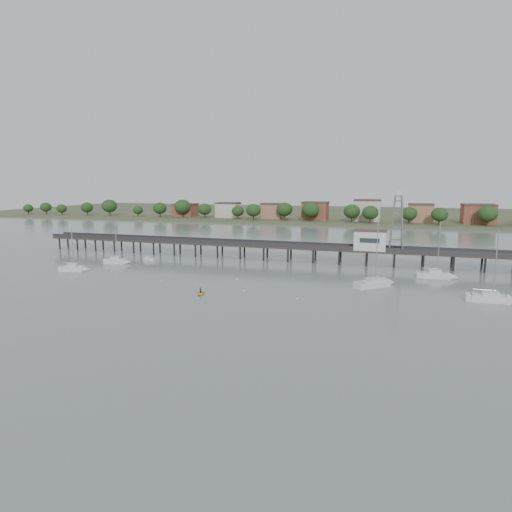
{
  "coord_description": "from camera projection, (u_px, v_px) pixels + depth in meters",
  "views": [
    {
      "loc": [
        29.47,
        -54.8,
        21.3
      ],
      "look_at": [
        -0.69,
        42.0,
        4.0
      ],
      "focal_mm": 30.0,
      "sensor_mm": 36.0,
      "label": 1
    }
  ],
  "objects": [
    {
      "name": "ground_plane",
      "position": [
        177.0,
        328.0,
        63.8
      ],
      "size": [
        500.0,
        500.0,
        0.0
      ],
      "primitive_type": "plane",
      "color": "slate",
      "rests_on": "ground"
    },
    {
      "name": "pier",
      "position": [
        277.0,
        247.0,
        119.63
      ],
      "size": [
        150.0,
        5.0,
        5.5
      ],
      "color": "#2D2823",
      "rests_on": "ground"
    },
    {
      "name": "pier_building",
      "position": [
        370.0,
        240.0,
        111.82
      ],
      "size": [
        8.4,
        5.4,
        5.3
      ],
      "color": "silver",
      "rests_on": "ground"
    },
    {
      "name": "lattice_tower",
      "position": [
        397.0,
        224.0,
        109.16
      ],
      "size": [
        3.2,
        3.2,
        15.5
      ],
      "color": "slate",
      "rests_on": "ground"
    },
    {
      "name": "sailboat_a",
      "position": [
        77.0,
        269.0,
        104.59
      ],
      "size": [
        6.87,
        4.11,
        11.09
      ],
      "rotation": [
        0.0,
        0.0,
        0.36
      ],
      "color": "silver",
      "rests_on": "ground"
    },
    {
      "name": "sailboat_d",
      "position": [
        498.0,
        299.0,
        77.16
      ],
      "size": [
        8.46,
        2.5,
        13.95
      ],
      "rotation": [
        0.0,
        0.0,
        -0.0
      ],
      "color": "silver",
      "rests_on": "ground"
    },
    {
      "name": "sailboat_c",
      "position": [
        380.0,
        283.0,
        89.47
      ],
      "size": [
        8.61,
        8.34,
        15.24
      ],
      "rotation": [
        0.0,
        0.0,
        0.76
      ],
      "color": "silver",
      "rests_on": "ground"
    },
    {
      "name": "sailboat_e",
      "position": [
        441.0,
        276.0,
        96.56
      ],
      "size": [
        8.16,
        2.42,
        13.47
      ],
      "rotation": [
        0.0,
        0.0,
        -0.01
      ],
      "color": "silver",
      "rests_on": "ground"
    },
    {
      "name": "sailboat_b",
      "position": [
        119.0,
        261.0,
        114.47
      ],
      "size": [
        6.93,
        3.4,
        11.17
      ],
      "rotation": [
        0.0,
        0.0,
        0.23
      ],
      "color": "silver",
      "rests_on": "ground"
    },
    {
      "name": "white_tender",
      "position": [
        150.0,
        259.0,
        119.14
      ],
      "size": [
        3.43,
        1.62,
        1.3
      ],
      "rotation": [
        0.0,
        0.0,
        -0.07
      ],
      "color": "silver",
      "rests_on": "ground"
    },
    {
      "name": "yellow_dinghy",
      "position": [
        201.0,
        295.0,
        82.81
      ],
      "size": [
        1.88,
        0.73,
        2.57
      ],
      "primitive_type": "imported",
      "rotation": [
        0.0,
        0.0,
        0.11
      ],
      "color": "yellow",
      "rests_on": "ground"
    },
    {
      "name": "dinghy_occupant",
      "position": [
        201.0,
        295.0,
        82.81
      ],
      "size": [
        0.49,
        1.2,
        0.28
      ],
      "primitive_type": "imported",
      "rotation": [
        0.0,
        0.0,
        3.09
      ],
      "color": "black",
      "rests_on": "ground"
    },
    {
      "name": "mooring_buoys",
      "position": [
        264.0,
        286.0,
        89.53
      ],
      "size": [
        84.7,
        17.76,
        0.39
      ],
      "color": "beige",
      "rests_on": "ground"
    },
    {
      "name": "far_shore",
      "position": [
        344.0,
        214.0,
        289.01
      ],
      "size": [
        500.0,
        170.0,
        10.4
      ],
      "color": "#475133",
      "rests_on": "ground"
    }
  ]
}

